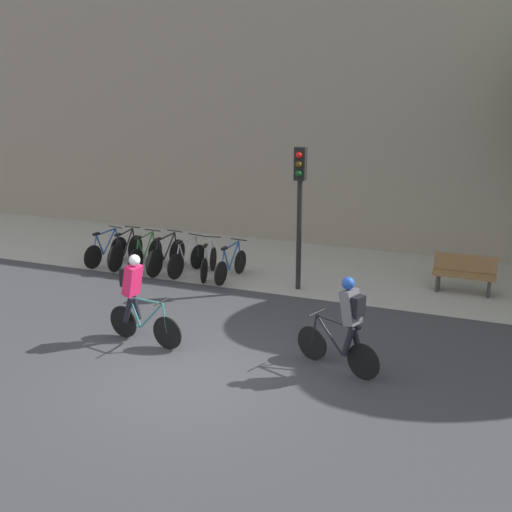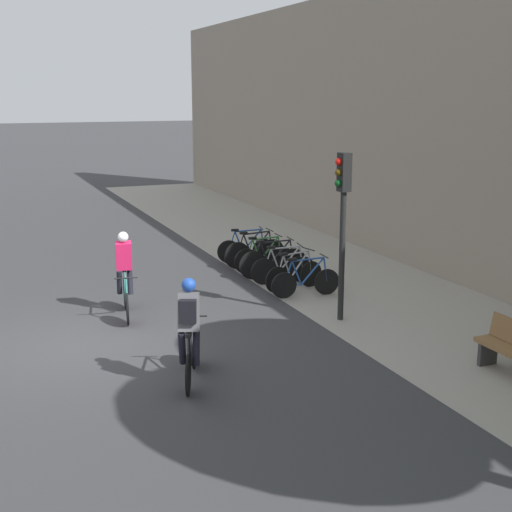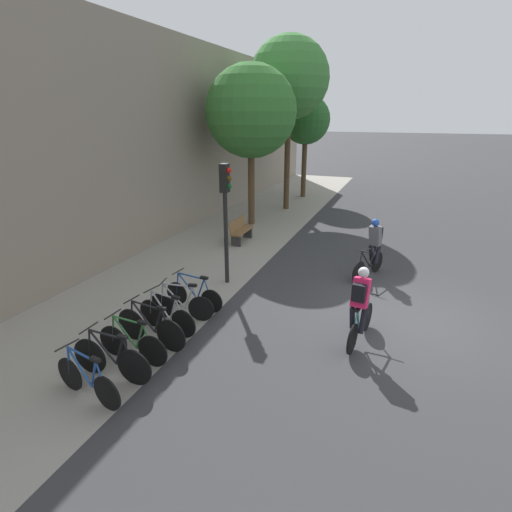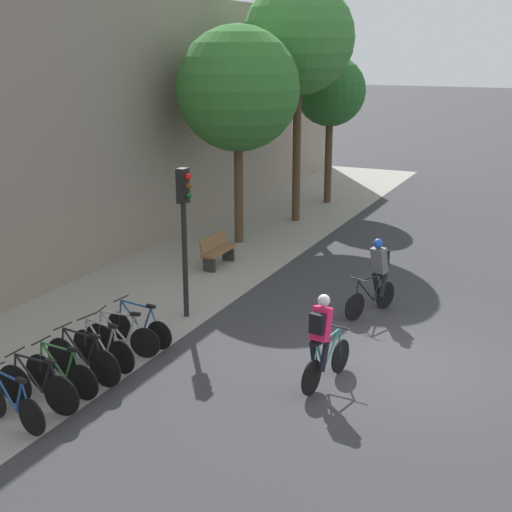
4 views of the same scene
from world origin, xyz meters
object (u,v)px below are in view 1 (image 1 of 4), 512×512
Objects in this scene: parked_bike_4 at (187,259)px; parked_bike_5 at (209,262)px; parked_bike_3 at (166,256)px; traffic_light_pole at (300,192)px; parked_bike_2 at (145,254)px; parked_bike_6 at (231,265)px; parked_bike_0 at (106,250)px; parked_bike_1 at (125,251)px; bench at (464,274)px; cyclist_grey at (347,322)px; cyclist_pink at (136,296)px.

parked_bike_5 is at bearing -0.05° from parked_bike_4.
parked_bike_3 is 0.52× the size of traffic_light_pole.
parked_bike_6 is at bearing -0.05° from parked_bike_2.
parked_bike_1 is at bearing 0.09° from parked_bike_0.
bench is at bearing 7.68° from parked_bike_2.
cyclist_grey is 1.00× the size of parked_bike_3.
parked_bike_4 is 0.98× the size of parked_bike_6.
parked_bike_5 is (3.04, -0.00, -0.00)m from parked_bike_0.
parked_bike_2 is at bearing 0.03° from parked_bike_0.
parked_bike_2 reaches higher than parked_bike_4.
parked_bike_4 is at bearing 178.16° from traffic_light_pole.
parked_bike_2 is 1.21m from parked_bike_4.
cyclist_grey reaches higher than parked_bike_2.
cyclist_pink is 4.39m from parked_bike_3.
parked_bike_3 is at bearing 179.95° from parked_bike_6.
parked_bike_5 is (-0.35, 4.06, -0.56)m from cyclist_pink.
cyclist_pink is 4.68m from traffic_light_pole.
parked_bike_4 reaches higher than parked_bike_0.
parked_bike_1 reaches higher than parked_bike_0.
cyclist_pink is 7.74m from bench.
parked_bike_1 reaches higher than parked_bike_5.
parked_bike_6 is (1.22, -0.00, -0.01)m from parked_bike_4.
parked_bike_5 is at bearing 177.71° from traffic_light_pole.
parked_bike_5 is 1.11× the size of bench.
parked_bike_0 is 1.22m from parked_bike_2.
cyclist_grey is at bearing -45.64° from parked_bike_6.
bench is (9.16, 1.07, 0.07)m from parked_bike_0.
cyclist_grey is at bearing -32.06° from parked_bike_2.
parked_bike_4 is at bearing -170.95° from bench.
parked_bike_0 is 0.93× the size of parked_bike_1.
parked_bike_4 is at bearing 179.95° from parked_bike_5.
parked_bike_0 is at bearing -179.99° from parked_bike_3.
parked_bike_3 is at bearing 0.01° from parked_bike_0.
cyclist_pink is 4.12m from parked_bike_5.
parked_bike_1 is 1.04× the size of parked_bike_6.
parked_bike_2 is (1.22, 0.00, 0.01)m from parked_bike_0.
cyclist_grey reaches higher than parked_bike_0.
traffic_light_pole reaches higher than parked_bike_6.
cyclist_pink is 4.96m from parked_bike_1.
parked_bike_1 is 3.04m from parked_bike_6.
parked_bike_0 is 0.90× the size of parked_bike_3.
parked_bike_2 is 2.43m from parked_bike_6.
parked_bike_3 is 1.10× the size of parked_bike_4.
cyclist_grey is 4.57m from traffic_light_pole.
parked_bike_5 is 0.97× the size of parked_bike_6.
parked_bike_6 is (2.43, -0.00, -0.02)m from parked_bike_2.
traffic_light_pole is (-2.05, 3.83, 1.42)m from cyclist_grey.
traffic_light_pole is (2.04, 3.97, 1.42)m from cyclist_pink.
parked_bike_4 is 1.12× the size of bench.
cyclist_pink reaches higher than parked_bike_1.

